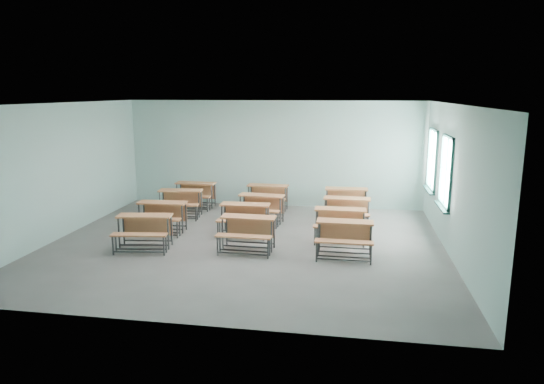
{
  "coord_description": "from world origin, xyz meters",
  "views": [
    {
      "loc": [
        2.37,
        -10.47,
        3.46
      ],
      "look_at": [
        0.43,
        1.2,
        1.0
      ],
      "focal_mm": 32.0,
      "sensor_mm": 36.0,
      "label": 1
    }
  ],
  "objects_px": {
    "desk_unit_r1c1": "(244,215)",
    "desk_unit_r3c1": "(267,194)",
    "desk_unit_r1c0": "(161,212)",
    "desk_unit_r1c2": "(340,220)",
    "desk_unit_r0c1": "(247,228)",
    "desk_unit_r2c1": "(261,204)",
    "desk_unit_r2c2": "(347,208)",
    "desk_unit_r0c0": "(144,227)",
    "desk_unit_r2c0": "(180,199)",
    "desk_unit_r0c2": "(345,233)",
    "desk_unit_r3c2": "(346,197)",
    "desk_unit_r3c0": "(195,191)"
  },
  "relations": [
    {
      "from": "desk_unit_r1c2",
      "to": "desk_unit_r2c2",
      "type": "distance_m",
      "value": 1.24
    },
    {
      "from": "desk_unit_r2c0",
      "to": "desk_unit_r3c0",
      "type": "xyz_separation_m",
      "value": [
        0.06,
        1.14,
        0.0
      ]
    },
    {
      "from": "desk_unit_r2c2",
      "to": "desk_unit_r3c2",
      "type": "relative_size",
      "value": 1.01
    },
    {
      "from": "desk_unit_r2c1",
      "to": "desk_unit_r1c1",
      "type": "bearing_deg",
      "value": -94.06
    },
    {
      "from": "desk_unit_r0c1",
      "to": "desk_unit_r2c1",
      "type": "bearing_deg",
      "value": 94.61
    },
    {
      "from": "desk_unit_r1c1",
      "to": "desk_unit_r3c1",
      "type": "bearing_deg",
      "value": 85.77
    },
    {
      "from": "desk_unit_r3c2",
      "to": "desk_unit_r0c1",
      "type": "bearing_deg",
      "value": -122.02
    },
    {
      "from": "desk_unit_r1c2",
      "to": "desk_unit_r3c0",
      "type": "xyz_separation_m",
      "value": [
        -4.44,
        2.65,
        0.0
      ]
    },
    {
      "from": "desk_unit_r0c0",
      "to": "desk_unit_r2c0",
      "type": "bearing_deg",
      "value": 86.06
    },
    {
      "from": "desk_unit_r1c0",
      "to": "desk_unit_r2c1",
      "type": "height_order",
      "value": "same"
    },
    {
      "from": "desk_unit_r1c2",
      "to": "desk_unit_r2c0",
      "type": "xyz_separation_m",
      "value": [
        -4.49,
        1.51,
        0.0
      ]
    },
    {
      "from": "desk_unit_r1c0",
      "to": "desk_unit_r1c1",
      "type": "xyz_separation_m",
      "value": [
        2.09,
        0.14,
        0.0
      ]
    },
    {
      "from": "desk_unit_r2c0",
      "to": "desk_unit_r0c0",
      "type": "bearing_deg",
      "value": -91.63
    },
    {
      "from": "desk_unit_r1c2",
      "to": "desk_unit_r3c0",
      "type": "height_order",
      "value": "same"
    },
    {
      "from": "desk_unit_r0c1",
      "to": "desk_unit_r2c0",
      "type": "height_order",
      "value": "same"
    },
    {
      "from": "desk_unit_r0c0",
      "to": "desk_unit_r1c2",
      "type": "distance_m",
      "value": 4.5
    },
    {
      "from": "desk_unit_r1c0",
      "to": "desk_unit_r1c2",
      "type": "height_order",
      "value": "same"
    },
    {
      "from": "desk_unit_r0c1",
      "to": "desk_unit_r1c2",
      "type": "relative_size",
      "value": 1.01
    },
    {
      "from": "desk_unit_r2c1",
      "to": "desk_unit_r3c2",
      "type": "relative_size",
      "value": 1.04
    },
    {
      "from": "desk_unit_r0c1",
      "to": "desk_unit_r3c0",
      "type": "height_order",
      "value": "same"
    },
    {
      "from": "desk_unit_r3c1",
      "to": "desk_unit_r1c2",
      "type": "bearing_deg",
      "value": -48.17
    },
    {
      "from": "desk_unit_r2c2",
      "to": "desk_unit_r0c0",
      "type": "bearing_deg",
      "value": -147.81
    },
    {
      "from": "desk_unit_r3c2",
      "to": "desk_unit_r0c0",
      "type": "bearing_deg",
      "value": -140.54
    },
    {
      "from": "desk_unit_r1c0",
      "to": "desk_unit_r3c2",
      "type": "relative_size",
      "value": 1.01
    },
    {
      "from": "desk_unit_r3c0",
      "to": "desk_unit_r3c2",
      "type": "relative_size",
      "value": 1.0
    },
    {
      "from": "desk_unit_r3c1",
      "to": "desk_unit_r0c2",
      "type": "bearing_deg",
      "value": -56.17
    },
    {
      "from": "desk_unit_r0c1",
      "to": "desk_unit_r1c2",
      "type": "height_order",
      "value": "same"
    },
    {
      "from": "desk_unit_r1c1",
      "to": "desk_unit_r2c1",
      "type": "height_order",
      "value": "same"
    },
    {
      "from": "desk_unit_r1c0",
      "to": "desk_unit_r1c2",
      "type": "xyz_separation_m",
      "value": [
        4.42,
        0.02,
        0.0
      ]
    },
    {
      "from": "desk_unit_r0c2",
      "to": "desk_unit_r3c1",
      "type": "height_order",
      "value": "same"
    },
    {
      "from": "desk_unit_r2c1",
      "to": "desk_unit_r3c0",
      "type": "bearing_deg",
      "value": 154.12
    },
    {
      "from": "desk_unit_r0c2",
      "to": "desk_unit_r2c2",
      "type": "distance_m",
      "value": 2.33
    },
    {
      "from": "desk_unit_r1c0",
      "to": "desk_unit_r3c2",
      "type": "bearing_deg",
      "value": 26.62
    },
    {
      "from": "desk_unit_r1c1",
      "to": "desk_unit_r3c2",
      "type": "relative_size",
      "value": 1.0
    },
    {
      "from": "desk_unit_r0c1",
      "to": "desk_unit_r3c0",
      "type": "bearing_deg",
      "value": 124.39
    },
    {
      "from": "desk_unit_r2c2",
      "to": "desk_unit_r0c2",
      "type": "bearing_deg",
      "value": -87.94
    },
    {
      "from": "desk_unit_r2c0",
      "to": "desk_unit_r3c0",
      "type": "distance_m",
      "value": 1.14
    },
    {
      "from": "desk_unit_r0c1",
      "to": "desk_unit_r3c2",
      "type": "xyz_separation_m",
      "value": [
        2.1,
        3.58,
        0.0
      ]
    },
    {
      "from": "desk_unit_r0c1",
      "to": "desk_unit_r3c1",
      "type": "bearing_deg",
      "value": 94.32
    },
    {
      "from": "desk_unit_r1c0",
      "to": "desk_unit_r1c1",
      "type": "height_order",
      "value": "same"
    },
    {
      "from": "desk_unit_r0c1",
      "to": "desk_unit_r3c2",
      "type": "height_order",
      "value": "same"
    },
    {
      "from": "desk_unit_r0c0",
      "to": "desk_unit_r0c2",
      "type": "distance_m",
      "value": 4.43
    },
    {
      "from": "desk_unit_r2c1",
      "to": "desk_unit_r0c2",
      "type": "bearing_deg",
      "value": -40.39
    },
    {
      "from": "desk_unit_r1c0",
      "to": "desk_unit_r3c1",
      "type": "relative_size",
      "value": 1.01
    },
    {
      "from": "desk_unit_r1c2",
      "to": "desk_unit_r2c1",
      "type": "bearing_deg",
      "value": 149.98
    },
    {
      "from": "desk_unit_r2c0",
      "to": "desk_unit_r2c2",
      "type": "relative_size",
      "value": 1.03
    },
    {
      "from": "desk_unit_r1c2",
      "to": "desk_unit_r3c0",
      "type": "distance_m",
      "value": 5.17
    },
    {
      "from": "desk_unit_r0c2",
      "to": "desk_unit_r1c2",
      "type": "distance_m",
      "value": 1.11
    },
    {
      "from": "desk_unit_r0c2",
      "to": "desk_unit_r2c1",
      "type": "height_order",
      "value": "same"
    },
    {
      "from": "desk_unit_r1c2",
      "to": "desk_unit_r3c2",
      "type": "distance_m",
      "value": 2.52
    }
  ]
}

